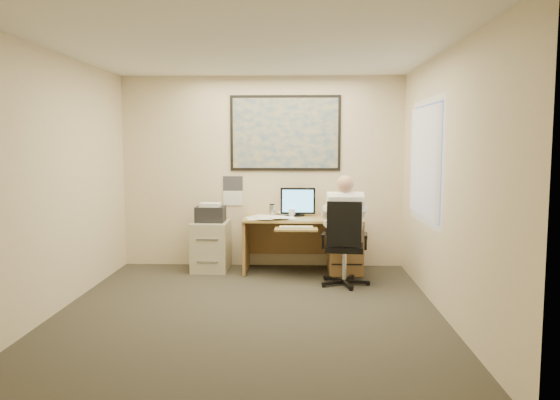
{
  "coord_description": "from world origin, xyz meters",
  "views": [
    {
      "loc": [
        0.52,
        -5.51,
        1.76
      ],
      "look_at": [
        0.28,
        1.3,
        1.05
      ],
      "focal_mm": 35.0,
      "sensor_mm": 36.0,
      "label": 1
    }
  ],
  "objects_px": {
    "desk": "(326,239)",
    "person": "(344,230)",
    "office_chair": "(345,261)",
    "filing_cabinet": "(211,241)"
  },
  "relations": [
    {
      "from": "desk",
      "to": "office_chair",
      "type": "height_order",
      "value": "desk"
    },
    {
      "from": "filing_cabinet",
      "to": "office_chair",
      "type": "distance_m",
      "value": 1.95
    },
    {
      "from": "desk",
      "to": "person",
      "type": "distance_m",
      "value": 0.74
    },
    {
      "from": "desk",
      "to": "office_chair",
      "type": "bearing_deg",
      "value": -75.41
    },
    {
      "from": "desk",
      "to": "filing_cabinet",
      "type": "xyz_separation_m",
      "value": [
        -1.6,
        0.02,
        -0.04
      ]
    },
    {
      "from": "desk",
      "to": "person",
      "type": "height_order",
      "value": "person"
    },
    {
      "from": "office_chair",
      "to": "person",
      "type": "bearing_deg",
      "value": 100.51
    },
    {
      "from": "desk",
      "to": "person",
      "type": "xyz_separation_m",
      "value": [
        0.19,
        -0.67,
        0.24
      ]
    },
    {
      "from": "filing_cabinet",
      "to": "office_chair",
      "type": "bearing_deg",
      "value": -22.06
    },
    {
      "from": "person",
      "to": "filing_cabinet",
      "type": "bearing_deg",
      "value": 158.57
    }
  ]
}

